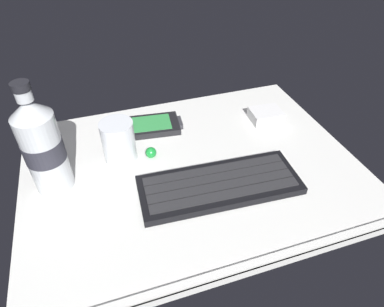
# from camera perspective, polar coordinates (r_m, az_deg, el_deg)

# --- Properties ---
(ground_plane) EXTENTS (0.64, 0.48, 0.03)m
(ground_plane) POSITION_cam_1_polar(r_m,az_deg,el_deg) (0.66, 0.06, -2.78)
(ground_plane) COLOR silver
(keyboard) EXTENTS (0.30, 0.13, 0.02)m
(keyboard) POSITION_cam_1_polar(r_m,az_deg,el_deg) (0.61, 4.73, -5.32)
(keyboard) COLOR black
(keyboard) RESTS_ON ground_plane
(handheld_device) EXTENTS (0.13, 0.09, 0.02)m
(handheld_device) POSITION_cam_1_polar(r_m,az_deg,el_deg) (0.75, -6.76, 4.76)
(handheld_device) COLOR black
(handheld_device) RESTS_ON ground_plane
(juice_cup) EXTENTS (0.06, 0.06, 0.09)m
(juice_cup) POSITION_cam_1_polar(r_m,az_deg,el_deg) (0.66, -12.37, 1.79)
(juice_cup) COLOR silver
(juice_cup) RESTS_ON ground_plane
(water_bottle) EXTENTS (0.07, 0.07, 0.21)m
(water_bottle) POSITION_cam_1_polar(r_m,az_deg,el_deg) (0.61, -24.17, 1.13)
(water_bottle) COLOR silver
(water_bottle) RESTS_ON ground_plane
(charger_block) EXTENTS (0.07, 0.06, 0.02)m
(charger_block) POSITION_cam_1_polar(r_m,az_deg,el_deg) (0.79, 12.48, 6.41)
(charger_block) COLOR white
(charger_block) RESTS_ON ground_plane
(trackball_mouse) EXTENTS (0.02, 0.02, 0.02)m
(trackball_mouse) POSITION_cam_1_polar(r_m,az_deg,el_deg) (0.67, -7.02, 0.17)
(trackball_mouse) COLOR #198C33
(trackball_mouse) RESTS_ON ground_plane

